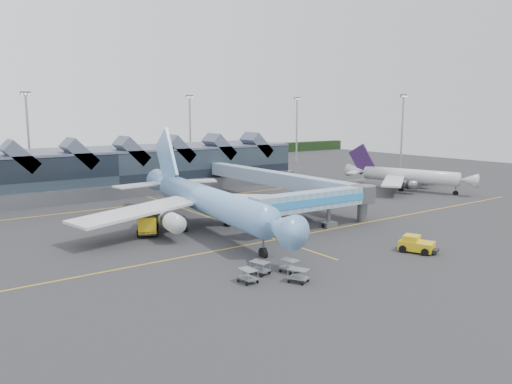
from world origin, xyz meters
TOP-DOWN VIEW (x-y plane):
  - ground at (0.00, 0.00)m, footprint 260.00×260.00m
  - taxi_stripes at (0.00, 10.00)m, footprint 120.00×60.00m
  - tree_line_far at (0.00, 110.00)m, footprint 260.00×4.00m
  - terminal at (-5.07, 47.35)m, footprint 90.00×22.25m
  - light_masts at (21.00, 62.80)m, footprint 132.40×42.56m
  - main_airliner at (-4.55, 3.51)m, footprint 40.73×47.13m
  - regional_jet at (51.36, 10.00)m, footprint 26.49×29.59m
  - jet_bridge at (10.31, -6.72)m, footprint 23.21×4.10m
  - fuel_truck at (-12.40, 7.10)m, footprint 6.20×9.85m
  - pushback_tug at (10.68, -23.17)m, footprint 4.11×5.11m
  - baggage_carts at (-10.14, -20.56)m, footprint 7.17×6.80m

SIDE VIEW (x-z plane):
  - ground at x=0.00m, z-range 0.00..0.00m
  - taxi_stripes at x=0.00m, z-range 0.00..0.01m
  - baggage_carts at x=-10.14m, z-range 0.09..1.53m
  - pushback_tug at x=10.68m, z-range -0.10..1.95m
  - fuel_truck at x=-12.40m, z-range 0.21..3.60m
  - tree_line_far at x=0.00m, z-range 0.00..4.00m
  - regional_jet at x=51.36m, z-range -1.89..8.44m
  - jet_bridge at x=10.31m, z-range 1.31..7.29m
  - main_airliner at x=-4.55m, z-range -3.12..12.01m
  - terminal at x=-5.07m, z-range -1.38..11.14m
  - light_masts at x=21.00m, z-range 1.26..23.71m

